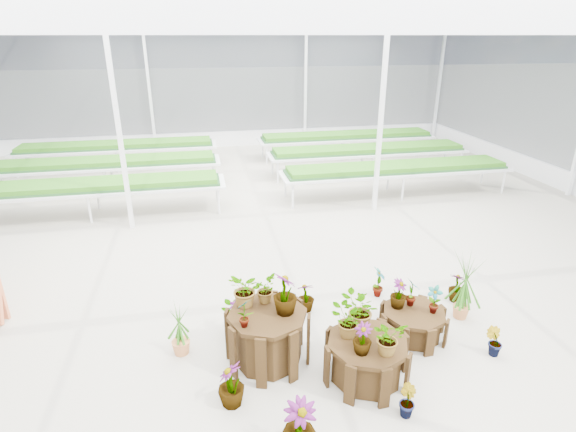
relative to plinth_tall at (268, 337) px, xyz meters
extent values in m
plane|color=gray|center=(0.60, 1.18, -0.38)|extent=(24.00, 24.00, 0.00)
cylinder|color=black|center=(0.00, 0.00, 0.00)|extent=(1.40, 1.40, 0.76)
cylinder|color=black|center=(1.20, -0.60, -0.09)|extent=(1.16, 1.16, 0.57)
cylinder|color=black|center=(2.20, 0.10, -0.16)|extent=(1.01, 1.01, 0.43)
imported|color=#296215|center=(-0.26, 0.22, 0.63)|extent=(0.51, 0.55, 0.50)
imported|color=#296215|center=(0.24, -0.03, 0.67)|extent=(0.43, 0.43, 0.58)
imported|color=#296215|center=(0.01, 0.30, 0.57)|extent=(0.37, 0.40, 0.38)
imported|color=#296215|center=(-0.33, -0.23, 0.58)|extent=(0.26, 0.24, 0.41)
imported|color=#296215|center=(0.96, -0.45, 0.42)|extent=(0.41, 0.36, 0.45)
imported|color=#296215|center=(1.35, -0.85, 0.41)|extent=(0.47, 0.44, 0.44)
imported|color=#296215|center=(1.18, -0.32, 0.46)|extent=(0.62, 0.60, 0.53)
imported|color=#296215|center=(1.05, -0.79, 0.40)|extent=(0.32, 0.32, 0.41)
imported|color=#296215|center=(2.00, 0.26, 0.28)|extent=(0.35, 0.35, 0.45)
imported|color=#296215|center=(2.44, 0.02, 0.27)|extent=(0.26, 0.27, 0.43)
imported|color=#296215|center=(2.21, 0.26, 0.29)|extent=(0.18, 0.25, 0.47)
imported|color=#296215|center=(-0.56, -0.72, -0.08)|extent=(0.45, 0.45, 0.59)
imported|color=#296215|center=(-0.39, 0.69, -0.14)|extent=(0.52, 0.48, 0.49)
imported|color=#296215|center=(0.10, -1.54, -0.05)|extent=(0.39, 0.39, 0.66)
imported|color=#296215|center=(1.45, -1.29, -0.17)|extent=(0.20, 0.24, 0.42)
imported|color=#296215|center=(3.12, -0.52, -0.17)|extent=(0.29, 0.30, 0.43)
imported|color=#296215|center=(3.36, 0.85, -0.12)|extent=(0.41, 0.41, 0.52)
imported|color=#296215|center=(2.11, 1.24, -0.09)|extent=(0.30, 0.36, 0.57)
imported|color=#296215|center=(0.79, 1.07, -0.13)|extent=(0.28, 0.28, 0.50)
imported|color=#296215|center=(-0.34, 0.72, -0.09)|extent=(0.41, 0.41, 0.58)
camera|label=1|loc=(-0.72, -5.02, 3.82)|focal=28.00mm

